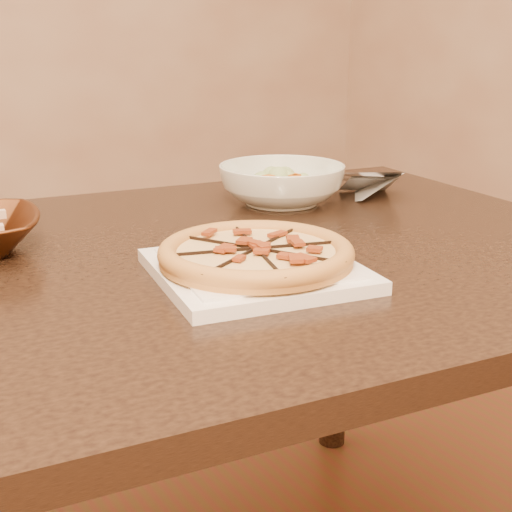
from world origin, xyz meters
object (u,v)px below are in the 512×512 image
object	(u,v)px
plate	(256,270)
pizza	(256,253)
salad_bowl	(282,184)
dining_table	(157,314)

from	to	relation	value
plate	pizza	xyz separation A→B (m)	(-0.00, 0.00, 0.02)
pizza	salad_bowl	size ratio (longest dim) A/B	1.09
dining_table	pizza	size ratio (longest dim) A/B	5.98
dining_table	salad_bowl	world-z (taller)	salad_bowl
dining_table	pizza	distance (m)	0.22
plate	salad_bowl	size ratio (longest dim) A/B	1.25
plate	pizza	world-z (taller)	pizza
dining_table	plate	world-z (taller)	plate
plate	salad_bowl	xyz separation A→B (m)	(0.27, 0.35, 0.03)
plate	pizza	bearing A→B (deg)	159.65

